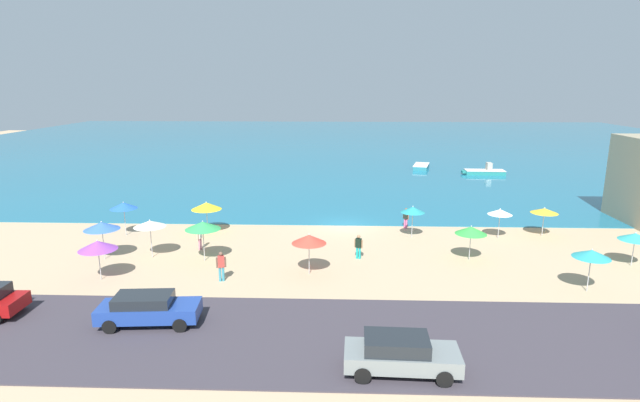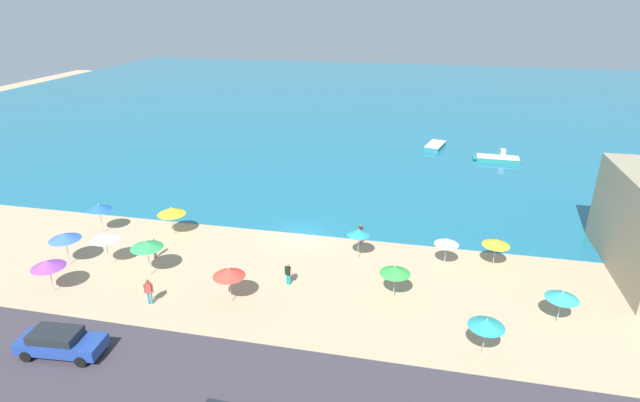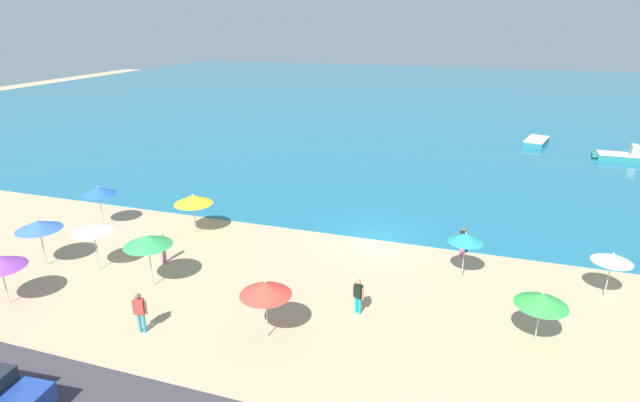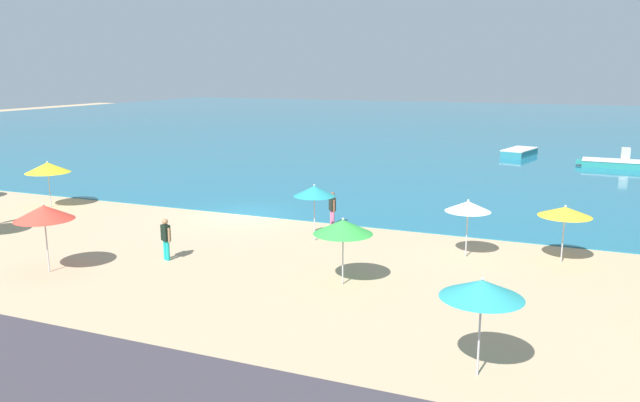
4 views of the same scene
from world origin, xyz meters
name	(u,v)px [view 2 (image 2 of 4)]	position (x,y,z in m)	size (l,w,h in m)	color
ground_plane	(304,234)	(0.00, 0.00, 0.00)	(160.00, 160.00, 0.00)	tan
sea	(377,102)	(0.00, 55.00, 0.03)	(150.00, 110.00, 0.05)	#1D6A88
coastal_road	(215,393)	(0.00, -18.00, 0.03)	(80.00, 8.00, 0.06)	#3B363E
beach_umbrella_0	(395,270)	(7.90, -7.60, 1.98)	(1.98, 1.98, 2.29)	#B2B2B7
beach_umbrella_1	(229,272)	(-2.18, -10.37, 2.16)	(2.04, 2.04, 2.49)	#B2B2B7
beach_umbrella_2	(496,243)	(14.58, -2.25, 1.94)	(1.93, 1.93, 2.19)	#B2B2B7
beach_umbrella_3	(447,242)	(11.17, -2.88, 1.98)	(1.73, 1.73, 2.25)	#B2B2B7
beach_umbrella_4	(99,207)	(-16.25, -3.09, 2.25)	(1.94, 1.94, 2.55)	#B2B2B7
beach_umbrella_5	(146,244)	(-8.97, -8.34, 2.33)	(2.22, 2.22, 2.65)	#B2B2B7
beach_umbrella_6	(171,211)	(-10.34, -2.24, 2.08)	(2.24, 2.24, 2.41)	#B2B2B7
beach_umbrella_7	(105,237)	(-12.54, -7.81, 2.26)	(2.03, 2.03, 2.53)	#B2B2B7
beach_umbrella_8	(359,232)	(4.90, -2.96, 2.11)	(1.74, 1.74, 2.40)	#B2B2B7
beach_umbrella_9	(64,236)	(-15.47, -8.24, 2.21)	(2.21, 2.21, 2.52)	#B2B2B7
beach_umbrella_10	(487,323)	(13.04, -12.34, 2.14)	(1.94, 1.94, 2.43)	#B2B2B7
beach_umbrella_11	(48,264)	(-14.10, -11.66, 2.07)	(2.15, 2.15, 2.40)	#B2B2B7
beach_umbrella_12	(562,295)	(17.68, -8.26, 1.87)	(1.92, 1.92, 2.16)	#B2B2B7
bather_0	(149,290)	(-7.10, -11.64, 0.99)	(0.55, 0.32, 1.76)	teal
bather_1	(154,247)	(-9.84, -6.17, 0.94)	(0.29, 0.56, 1.67)	#CF7E94
bather_2	(361,233)	(4.77, -0.55, 0.91)	(0.41, 0.45, 1.62)	#D06392
bather_3	(288,273)	(0.83, -7.60, 0.89)	(0.53, 0.35, 1.60)	#17A5A0
parked_car_0	(60,342)	(-9.28, -17.06, 0.84)	(4.71, 2.11, 1.47)	#203E91
skiff_nearshore	(498,158)	(17.61, 23.41, 0.40)	(5.19, 1.98, 1.45)	teal
skiff_offshore	(435,146)	(10.47, 27.40, 0.34)	(2.75, 4.58, 0.57)	teal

